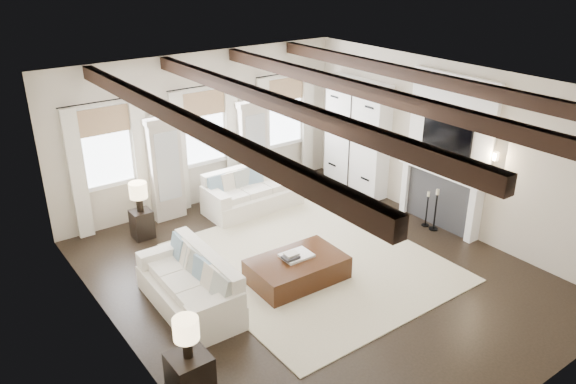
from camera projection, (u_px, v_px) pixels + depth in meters
ground at (315, 274)px, 9.52m from camera, size 7.50×7.50×0.00m
room_shell at (318, 146)px, 9.82m from camera, size 6.54×7.54×3.22m
area_rug at (312, 262)px, 9.86m from camera, size 3.90×4.37×0.02m
sofa_back at (251, 192)px, 11.78m from camera, size 2.02×0.92×0.86m
sofa_left at (193, 286)px, 8.54m from camera, size 0.96×2.03×0.86m
ottoman at (297, 270)px, 9.26m from camera, size 1.58×1.02×0.41m
tray at (297, 255)px, 9.24m from camera, size 0.51×0.39×0.04m
book_lower at (291, 257)px, 9.11m from camera, size 0.27×0.21×0.04m
book_upper at (291, 254)px, 9.14m from camera, size 0.23×0.18×0.03m
side_table_front at (190, 372)px, 6.98m from camera, size 0.49×0.49×0.49m
lamp_front at (186, 331)px, 6.73m from camera, size 0.32×0.32×0.55m
side_table_back at (142, 224)px, 10.62m from camera, size 0.37×0.37×0.55m
lamp_back at (138, 192)px, 10.35m from camera, size 0.33×0.33×0.57m
candlestick_near at (435, 213)px, 10.87m from camera, size 0.17×0.17×0.86m
candlestick_far at (427, 212)px, 11.04m from camera, size 0.15×0.15×0.73m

